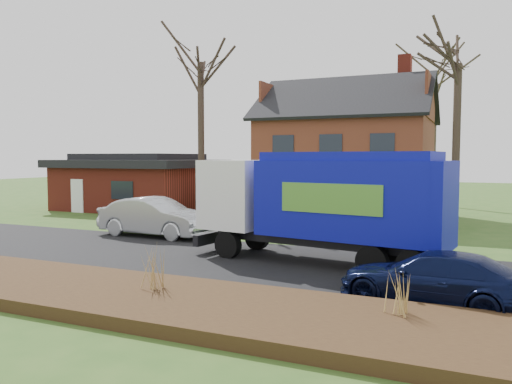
% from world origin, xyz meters
% --- Properties ---
extents(ground, '(120.00, 120.00, 0.00)m').
position_xyz_m(ground, '(0.00, 0.00, 0.00)').
color(ground, '#2E511B').
rests_on(ground, ground).
extents(road, '(80.00, 7.00, 0.02)m').
position_xyz_m(road, '(0.00, 0.00, 0.01)').
color(road, black).
rests_on(road, ground).
extents(mulch_verge, '(80.00, 3.50, 0.30)m').
position_xyz_m(mulch_verge, '(0.00, -5.30, 0.15)').
color(mulch_verge, black).
rests_on(mulch_verge, ground).
extents(main_house, '(12.95, 8.95, 9.26)m').
position_xyz_m(main_house, '(1.49, 13.91, 4.03)').
color(main_house, beige).
rests_on(main_house, ground).
extents(ranch_house, '(9.80, 8.20, 3.70)m').
position_xyz_m(ranch_house, '(-12.00, 13.00, 1.81)').
color(ranch_house, maroon).
rests_on(ranch_house, ground).
extents(garbage_truck, '(8.73, 3.51, 3.64)m').
position_xyz_m(garbage_truck, '(4.29, 0.83, 2.10)').
color(garbage_truck, black).
rests_on(garbage_truck, ground).
extents(silver_sedan, '(5.24, 2.04, 1.70)m').
position_xyz_m(silver_sedan, '(-4.01, 3.34, 0.85)').
color(silver_sedan, '#ADB1B6').
rests_on(silver_sedan, ground).
extents(navy_wagon, '(4.60, 2.44, 1.27)m').
position_xyz_m(navy_wagon, '(7.95, -2.57, 0.63)').
color(navy_wagon, black).
rests_on(navy_wagon, ground).
extents(tree_front_west, '(4.14, 4.14, 12.30)m').
position_xyz_m(tree_front_west, '(-5.61, 10.21, 10.13)').
color(tree_front_west, '#382A22').
rests_on(tree_front_west, ground).
extents(tree_front_east, '(4.01, 4.01, 11.13)m').
position_xyz_m(tree_front_east, '(7.98, 10.34, 9.05)').
color(tree_front_east, '#392C22').
rests_on(tree_front_east, ground).
extents(tree_back, '(4.10, 4.10, 13.00)m').
position_xyz_m(tree_back, '(6.04, 23.32, 10.83)').
color(tree_back, '#3F3426').
rests_on(tree_back, ground).
extents(grass_clump_mid, '(0.38, 0.31, 1.07)m').
position_xyz_m(grass_clump_mid, '(1.76, -4.98, 0.83)').
color(grass_clump_mid, '#A27E47').
rests_on(grass_clump_mid, mulch_verge).
extents(grass_clump_east, '(0.38, 0.32, 0.96)m').
position_xyz_m(grass_clump_east, '(7.46, -4.59, 0.78)').
color(grass_clump_east, tan).
rests_on(grass_clump_east, mulch_verge).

